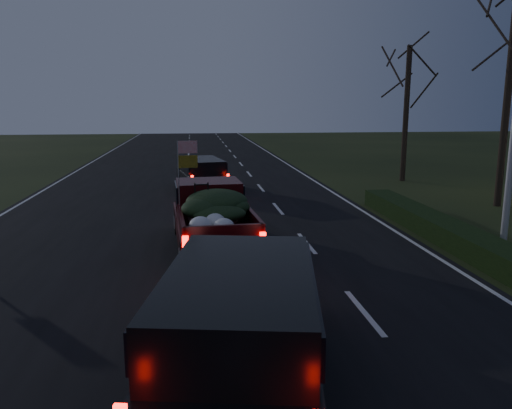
{
  "coord_description": "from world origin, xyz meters",
  "views": [
    {
      "loc": [
        0.33,
        -11.36,
        4.03
      ],
      "look_at": [
        2.04,
        2.11,
        1.3
      ],
      "focal_mm": 35.0,
      "sensor_mm": 36.0,
      "label": 1
    }
  ],
  "objects": [
    {
      "name": "road_asphalt",
      "position": [
        0.0,
        0.0,
        0.01
      ],
      "size": [
        14.0,
        120.0,
        0.02
      ],
      "primitive_type": "cube",
      "color": "black",
      "rests_on": "ground"
    },
    {
      "name": "lead_suv",
      "position": [
        0.74,
        12.34,
        0.93
      ],
      "size": [
        2.46,
        4.5,
        1.23
      ],
      "rotation": [
        0.0,
        0.0,
        0.17
      ],
      "color": "black",
      "rests_on": "ground"
    },
    {
      "name": "bare_tree_far",
      "position": [
        11.5,
        14.0,
        5.23
      ],
      "size": [
        3.6,
        3.6,
        7.0
      ],
      "color": "black",
      "rests_on": "ground"
    },
    {
      "name": "pickup_truck",
      "position": [
        0.83,
        2.46,
        1.02
      ],
      "size": [
        2.33,
        5.32,
        2.73
      ],
      "rotation": [
        0.0,
        0.0,
        0.07
      ],
      "color": "#38070B",
      "rests_on": "ground"
    },
    {
      "name": "rear_suv",
      "position": [
        0.94,
        -4.75,
        1.1
      ],
      "size": [
        2.99,
        5.37,
        1.46
      ],
      "rotation": [
        0.0,
        0.0,
        -0.18
      ],
      "color": "black",
      "rests_on": "ground"
    },
    {
      "name": "ground",
      "position": [
        0.0,
        0.0,
        0.0
      ],
      "size": [
        120.0,
        120.0,
        0.0
      ],
      "primitive_type": "plane",
      "color": "black",
      "rests_on": "ground"
    },
    {
      "name": "hedge_row",
      "position": [
        7.8,
        3.0,
        0.3
      ],
      "size": [
        1.0,
        10.0,
        0.6
      ],
      "primitive_type": "cube",
      "color": "black",
      "rests_on": "ground"
    }
  ]
}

